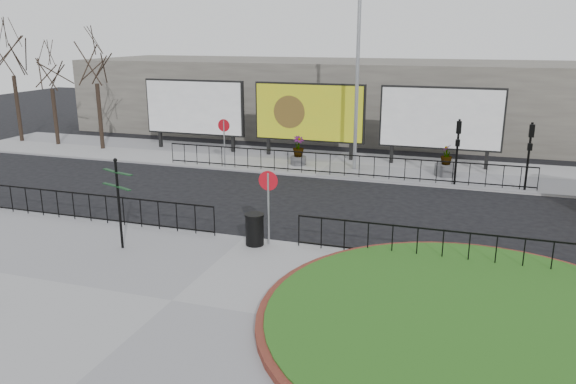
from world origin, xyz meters
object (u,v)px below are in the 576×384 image
at_px(planter_c, 446,165).
at_px(litter_bin, 255,229).
at_px(lamp_post, 357,75).
at_px(fingerpost_sign, 118,195).
at_px(planter_a, 298,153).
at_px(billboard_mid, 309,113).

bearing_deg(planter_c, litter_bin, -115.01).
height_order(litter_bin, planter_c, planter_c).
relative_size(lamp_post, planter_c, 6.05).
height_order(fingerpost_sign, planter_c, fingerpost_sign).
xyz_separation_m(lamp_post, planter_a, (-3.01, -0.00, -4.06)).
height_order(litter_bin, planter_a, planter_a).
relative_size(billboard_mid, lamp_post, 0.67).
xyz_separation_m(fingerpost_sign, planter_a, (1.87, 13.20, -1.15)).
xyz_separation_m(litter_bin, planter_c, (5.41, 11.60, -0.01)).
bearing_deg(planter_a, planter_c, 0.00).
bearing_deg(litter_bin, fingerpost_sign, -158.03).
relative_size(billboard_mid, litter_bin, 5.87).
xyz_separation_m(lamp_post, litter_bin, (-0.92, -11.60, -4.17)).
bearing_deg(lamp_post, planter_c, -0.00).
height_order(lamp_post, planter_c, lamp_post).
bearing_deg(lamp_post, fingerpost_sign, -110.28).
bearing_deg(planter_a, litter_bin, -79.80).
bearing_deg(fingerpost_sign, planter_a, 106.20).
relative_size(fingerpost_sign, planter_a, 1.96).
bearing_deg(litter_bin, billboard_mid, 98.74).
distance_m(lamp_post, planter_c, 6.14).
bearing_deg(billboard_mid, litter_bin, -81.26).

